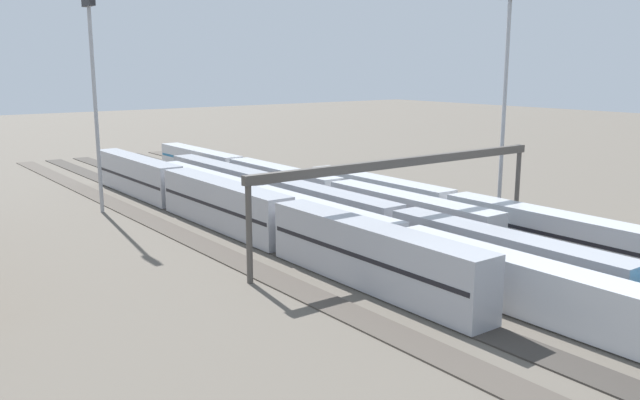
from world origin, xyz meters
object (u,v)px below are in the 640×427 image
train_on_track_3 (252,218)px  light_mast_2 (461,81)px  train_on_track_6 (307,262)px  signal_gantry (87,161)px

train_on_track_3 → light_mast_2: 32.21m
train_on_track_6 → train_on_track_3: bearing=-65.9°
train_on_track_6 → signal_gantry: signal_gantry is taller
train_on_track_3 → light_mast_2: bearing=-140.7°
light_mast_2 → signal_gantry: light_mast_2 is taller
train_on_track_3 → signal_gantry: signal_gantry is taller
train_on_track_6 → light_mast_2: bearing=-115.4°
signal_gantry → train_on_track_3: bearing=180.0°
train_on_track_3 → light_mast_2: (-22.63, -18.50, 13.54)m
train_on_track_6 → signal_gantry: size_ratio=0.29×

